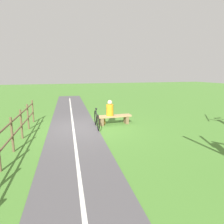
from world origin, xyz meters
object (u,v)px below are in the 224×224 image
bench (114,118)px  person_seated (110,109)px  bicycle (97,120)px  backpack (102,121)px

bench → person_seated: 0.54m
person_seated → bicycle: bearing=23.3°
bench → bicycle: (1.01, 0.35, 0.06)m
bench → person_seated: person_seated is taller
person_seated → backpack: person_seated is taller
bench → person_seated: size_ratio=2.27×
bench → bicycle: bicycle is taller
bench → backpack: (0.60, -0.21, -0.14)m
person_seated → bicycle: size_ratio=0.44×
person_seated → backpack: size_ratio=2.08×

